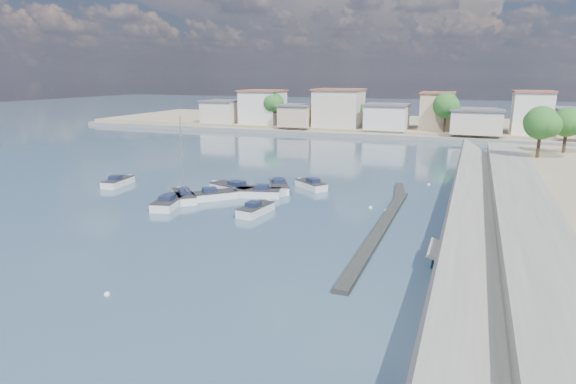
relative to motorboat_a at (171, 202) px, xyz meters
The scene contains 17 objects.
ground 32.72m from the motorboat_a, 64.51° to the left, with size 400.00×400.00×0.00m, color #334966.
seawall_walkway 32.68m from the motorboat_a, ahead, with size 5.00×90.00×1.80m, color slate.
breakwater 21.10m from the motorboat_a, ahead, with size 2.00×31.02×0.35m.
far_shore_land 82.74m from the motorboat_a, 80.20° to the left, with size 160.00×40.00×1.40m, color gray.
far_shore_quay 62.15m from the motorboat_a, 76.91° to the left, with size 160.00×2.50×0.80m, color slate.
far_town 71.07m from the motorboat_a, 69.54° to the left, with size 113.01×12.80×8.35m.
shore_trees 62.13m from the motorboat_a, 68.75° to the left, with size 74.56×38.32×7.92m.
motorboat_a is the anchor object (origin of this frame).
motorboat_b 9.22m from the motorboat_a, ahead, with size 2.31×4.87×1.48m.
motorboat_c 8.13m from the motorboat_a, 69.90° to the left, with size 6.33×3.87×1.48m.
motorboat_d 8.99m from the motorboat_a, 45.72° to the left, with size 5.62×3.26×1.48m.
motorboat_e 12.42m from the motorboat_a, 153.18° to the left, with size 2.27×5.06×1.48m.
motorboat_f 16.17m from the motorboat_a, 49.25° to the left, with size 4.49×4.04×1.48m.
motorboat_g 12.36m from the motorboat_a, 51.12° to the left, with size 4.01×5.49×1.48m.
motorboat_h 4.96m from the motorboat_a, 53.69° to the left, with size 4.64×4.67×1.48m.
sailboat 2.51m from the motorboat_a, 93.38° to the left, with size 4.83×5.01×9.00m.
mooring_buoys 18.22m from the motorboat_a, ahead, with size 19.31×37.59×0.37m.
Camera 1 is at (13.58, -28.68, 12.77)m, focal length 30.00 mm.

